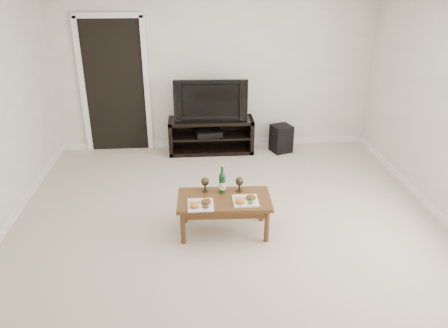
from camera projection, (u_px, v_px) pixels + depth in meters
floor at (230, 237)px, 4.80m from camera, size 5.50×5.50×0.00m
back_wall at (214, 67)px, 6.79m from camera, size 5.00×0.04×2.60m
doorway at (115, 87)px, 6.77m from camera, size 0.90×0.02×2.05m
media_console at (211, 135)px, 6.96m from camera, size 1.33×0.45×0.55m
television at (211, 99)px, 6.71m from camera, size 1.13×0.19×0.65m
av_receiver at (209, 133)px, 6.92m from camera, size 0.44×0.35×0.08m
subwoofer at (281, 138)px, 6.99m from camera, size 0.37×0.37×0.44m
coffee_table at (224, 215)px, 4.83m from camera, size 1.03×0.59×0.42m
plate_left at (201, 203)px, 4.58m from camera, size 0.27×0.27×0.07m
plate_right at (246, 199)px, 4.66m from camera, size 0.27×0.27×0.07m
wine_bottle at (222, 178)px, 4.80m from camera, size 0.07×0.07×0.35m
goblet_left at (205, 184)px, 4.86m from camera, size 0.09×0.09×0.17m
goblet_right at (239, 184)px, 4.87m from camera, size 0.09×0.09×0.17m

